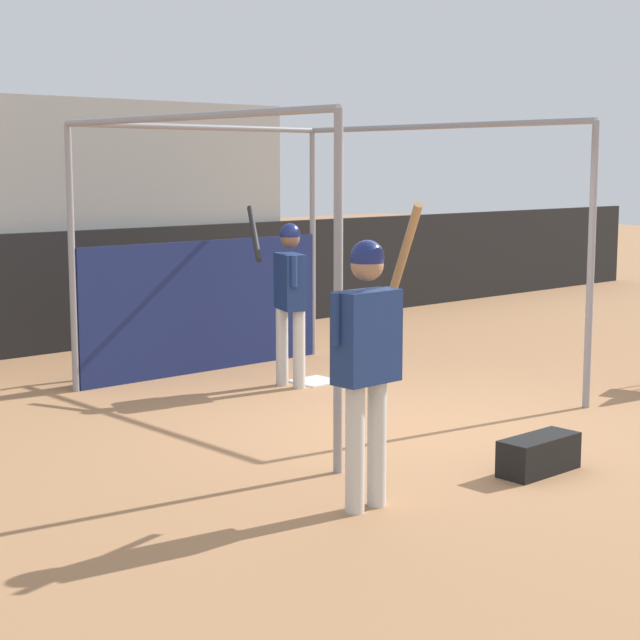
{
  "coord_description": "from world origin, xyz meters",
  "views": [
    {
      "loc": [
        -6.83,
        -6.34,
        2.32
      ],
      "look_at": [
        -0.78,
        0.36,
        1.0
      ],
      "focal_mm": 60.0,
      "sensor_mm": 36.0,
      "label": 1
    }
  ],
  "objects_px": {
    "player_batter": "(289,289)",
    "equipment_bag": "(539,455)",
    "baseball": "(364,369)",
    "player_waiting": "(367,347)"
  },
  "relations": [
    {
      "from": "player_batter",
      "to": "player_waiting",
      "type": "height_order",
      "value": "player_waiting"
    },
    {
      "from": "equipment_bag",
      "to": "player_waiting",
      "type": "bearing_deg",
      "value": 170.52
    },
    {
      "from": "player_waiting",
      "to": "equipment_bag",
      "type": "bearing_deg",
      "value": -10.71
    },
    {
      "from": "player_batter",
      "to": "baseball",
      "type": "xyz_separation_m",
      "value": [
        1.12,
        0.01,
        -1.0
      ]
    },
    {
      "from": "player_batter",
      "to": "player_waiting",
      "type": "distance_m",
      "value": 4.1
    },
    {
      "from": "player_batter",
      "to": "equipment_bag",
      "type": "relative_size",
      "value": 2.69
    },
    {
      "from": "player_batter",
      "to": "baseball",
      "type": "bearing_deg",
      "value": -67.88
    },
    {
      "from": "player_waiting",
      "to": "equipment_bag",
      "type": "relative_size",
      "value": 2.96
    },
    {
      "from": "player_batter",
      "to": "equipment_bag",
      "type": "height_order",
      "value": "player_batter"
    },
    {
      "from": "equipment_bag",
      "to": "baseball",
      "type": "height_order",
      "value": "equipment_bag"
    }
  ]
}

